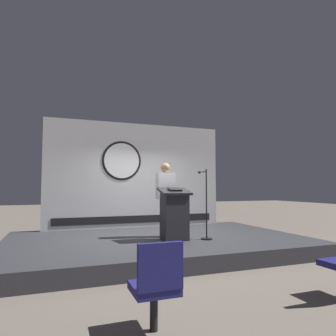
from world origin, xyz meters
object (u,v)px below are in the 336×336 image
object	(u,v)px
audience_chair_right	(156,282)
podium	(175,214)
microphone_stand	(206,214)
speaker_person	(165,199)

from	to	relation	value
audience_chair_right	podium	bearing A→B (deg)	65.61
microphone_stand	audience_chair_right	bearing A→B (deg)	-124.82
speaker_person	microphone_stand	bearing A→B (deg)	-39.33
speaker_person	microphone_stand	xyz separation A→B (m)	(0.71, -0.58, -0.32)
speaker_person	audience_chair_right	world-z (taller)	speaker_person
podium	speaker_person	distance (m)	0.57
microphone_stand	audience_chair_right	size ratio (longest dim) A/B	1.69
podium	microphone_stand	bearing A→B (deg)	-8.70
speaker_person	microphone_stand	size ratio (longest dim) A/B	1.11
podium	audience_chair_right	distance (m)	3.43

